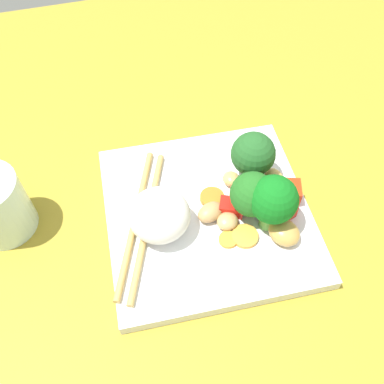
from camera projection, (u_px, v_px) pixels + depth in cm
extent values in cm
cube|color=olive|center=(207.00, 222.00, 55.26)|extent=(110.00, 110.00, 2.00)
cube|color=white|center=(208.00, 214.00, 53.75)|extent=(26.55, 26.55, 1.71)
ellipsoid|color=white|center=(159.00, 215.00, 49.28)|extent=(7.92, 7.85, 5.72)
cylinder|color=#67AF47|center=(269.00, 217.00, 50.82)|extent=(2.96, 3.14, 3.09)
sphere|color=#116C1A|center=(274.00, 199.00, 48.28)|extent=(5.79, 5.79, 5.79)
cylinder|color=#5C983C|center=(251.00, 170.00, 55.14)|extent=(1.28, 1.53, 2.71)
sphere|color=#225924|center=(253.00, 154.00, 52.56)|extent=(5.62, 5.62, 5.62)
cylinder|color=#5F8F3F|center=(250.00, 206.00, 52.36)|extent=(2.27, 2.32, 1.84)
sphere|color=#21641F|center=(253.00, 194.00, 49.71)|extent=(5.46, 5.46, 5.46)
cylinder|color=gold|center=(245.00, 236.00, 50.59)|extent=(3.64, 3.64, 0.56)
cylinder|color=orange|center=(212.00, 198.00, 53.78)|extent=(4.39, 4.39, 0.64)
cylinder|color=orange|center=(228.00, 240.00, 50.34)|extent=(3.13, 3.13, 0.53)
cylinder|color=orange|center=(268.00, 202.00, 53.50)|extent=(4.09, 4.09, 0.43)
cube|color=red|center=(231.00, 207.00, 52.19)|extent=(3.54, 3.10, 1.89)
cube|color=red|center=(290.00, 192.00, 53.23)|extent=(3.23, 3.43, 2.37)
cube|color=red|center=(250.00, 188.00, 53.74)|extent=(3.99, 4.01, 2.10)
cube|color=red|center=(286.00, 210.00, 51.90)|extent=(2.46, 2.54, 1.95)
ellipsoid|color=tan|center=(274.00, 178.00, 54.71)|extent=(2.83, 3.57, 2.05)
ellipsoid|color=tan|center=(208.00, 213.00, 51.67)|extent=(4.13, 3.63, 1.99)
ellipsoid|color=tan|center=(232.00, 179.00, 54.96)|extent=(2.92, 3.07, 1.52)
ellipsoid|color=tan|center=(284.00, 232.00, 49.92)|extent=(4.81, 5.03, 2.26)
ellipsoid|color=tan|center=(227.00, 221.00, 51.19)|extent=(3.39, 3.26, 1.61)
cylinder|color=tan|center=(135.00, 220.00, 51.79)|extent=(8.69, 19.91, 0.83)
cylinder|color=tan|center=(147.00, 221.00, 51.69)|extent=(8.69, 19.91, 0.83)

